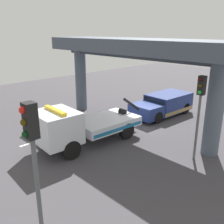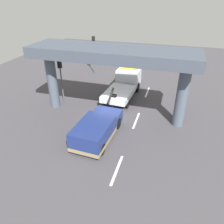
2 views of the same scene
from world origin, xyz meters
TOP-DOWN VIEW (x-y plane):
  - ground_plane at (0.00, 0.00)m, footprint 60.00×40.00m
  - lane_stripe_west at (-6.00, -2.25)m, footprint 2.60×0.16m
  - lane_stripe_mid at (0.00, -2.25)m, footprint 2.60×0.16m
  - lane_stripe_east at (6.00, -2.25)m, footprint 2.60×0.16m
  - tow_truck_white at (4.73, -0.04)m, footprint 7.31×2.71m
  - towed_van_green at (-3.34, 0.00)m, footprint 5.30×2.45m
  - overpass_structure at (0.37, 0.00)m, footprint 3.60×13.11m
  - traffic_light_near at (1.52, 5.29)m, footprint 0.39×0.32m
  - traffic_light_far at (10.02, 5.29)m, footprint 0.39×0.32m

SIDE VIEW (x-z plane):
  - ground_plane at x=0.00m, z-range -0.10..0.00m
  - lane_stripe_west at x=-6.00m, z-range 0.00..0.01m
  - lane_stripe_mid at x=0.00m, z-range 0.00..0.01m
  - lane_stripe_east at x=6.00m, z-range 0.00..0.01m
  - towed_van_green at x=-3.34m, z-range -0.01..1.57m
  - tow_truck_white at x=4.73m, z-range -0.03..2.43m
  - traffic_light_near at x=1.52m, z-range 0.98..5.25m
  - traffic_light_far at x=10.02m, z-range 1.05..5.72m
  - overpass_structure at x=0.37m, z-range 2.00..7.78m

